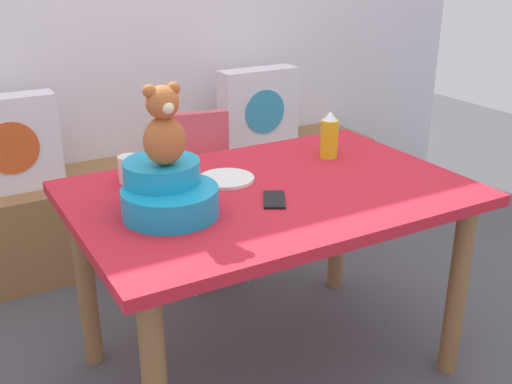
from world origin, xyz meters
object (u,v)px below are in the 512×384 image
coffee_mug (131,169)px  dinner_plate_near (226,179)px  cell_phone (274,200)px  teddy_bear (164,127)px  dining_table (270,215)px  pillow_floral_right (258,109)px  infant_seat_teal (167,192)px  highchair (205,175)px  pillow_floral_left (9,144)px  ketchup_bottle (329,136)px

coffee_mug → dinner_plate_near: bearing=-27.7°
cell_phone → teddy_bear: bearing=16.7°
dining_table → cell_phone: size_ratio=9.34×
pillow_floral_right → infant_seat_teal: (-1.01, -1.21, 0.13)m
highchair → dinner_plate_near: 0.69m
pillow_floral_left → dining_table: pillow_floral_left is taller
teddy_bear → cell_phone: teddy_bear is taller
pillow_floral_left → cell_phone: (0.63, -1.29, 0.06)m
teddy_bear → cell_phone: size_ratio=1.74×
dining_table → teddy_bear: 0.54m
pillow_floral_right → dining_table: (-0.63, -1.18, -0.04)m
coffee_mug → infant_seat_teal: bearing=-88.1°
teddy_bear → highchair: bearing=58.4°
highchair → teddy_bear: teddy_bear is taller
coffee_mug → dinner_plate_near: size_ratio=0.60×
infant_seat_teal → coffee_mug: (-0.01, 0.32, -0.02)m
teddy_bear → cell_phone: (0.34, -0.08, -0.27)m
teddy_bear → dining_table: bearing=3.6°
dining_table → cell_phone: cell_phone is taller
infant_seat_teal → pillow_floral_left: bearing=103.6°
dining_table → pillow_floral_right: bearing=62.0°
ketchup_bottle → cell_phone: ketchup_bottle is taller
cell_phone → dining_table: bearing=-84.4°
pillow_floral_left → dinner_plate_near: size_ratio=2.20×
coffee_mug → ketchup_bottle: bearing=-9.0°
highchair → coffee_mug: coffee_mug is taller
pillow_floral_left → dining_table: 1.36m
pillow_floral_left → coffee_mug: bearing=-72.4°
infant_seat_teal → pillow_floral_right: bearing=49.9°
pillow_floral_right → ketchup_bottle: 1.05m
dining_table → dinner_plate_near: (-0.10, 0.14, 0.11)m
dining_table → teddy_bear: size_ratio=5.38×
pillow_floral_left → teddy_bear: size_ratio=1.76×
highchair → infant_seat_teal: bearing=-121.7°
infant_seat_teal → cell_phone: infant_seat_teal is taller
pillow_floral_right → dining_table: size_ratio=0.33×
dining_table → highchair: bearing=82.4°
infant_seat_teal → teddy_bear: teddy_bear is taller
pillow_floral_left → dining_table: bearing=-60.2°
cell_phone → dinner_plate_near: bearing=-48.1°
dining_table → highchair: highchair is taller
highchair → ketchup_bottle: bearing=-65.4°
coffee_mug → cell_phone: bearing=-48.9°
pillow_floral_right → dinner_plate_near: (-0.73, -1.04, 0.07)m
ketchup_bottle → pillow_floral_right: bearing=75.7°
teddy_bear → ketchup_bottle: 0.81m
pillow_floral_right → dinner_plate_near: 1.27m
dinner_plate_near → coffee_mug: bearing=152.3°
dinner_plate_near → pillow_floral_left: bearing=119.1°
pillow_floral_right → ketchup_bottle: size_ratio=2.38×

